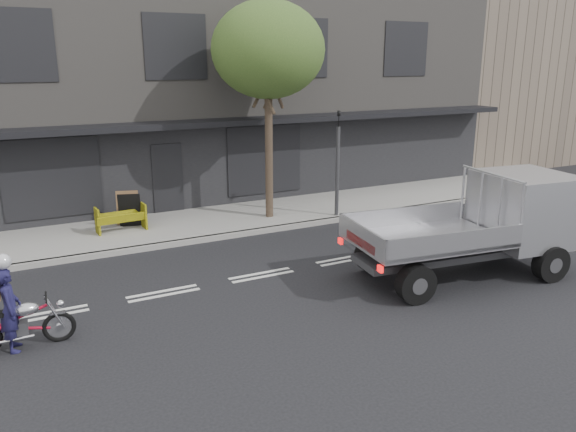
# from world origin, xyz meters

# --- Properties ---
(ground) EXTENTS (80.00, 80.00, 0.00)m
(ground) POSITION_xyz_m (0.00, 0.00, 0.00)
(ground) COLOR black
(ground) RESTS_ON ground
(sidewalk) EXTENTS (32.00, 3.20, 0.15)m
(sidewalk) POSITION_xyz_m (0.00, 4.70, 0.07)
(sidewalk) COLOR gray
(sidewalk) RESTS_ON ground
(kerb) EXTENTS (32.00, 0.20, 0.15)m
(kerb) POSITION_xyz_m (0.00, 3.10, 0.07)
(kerb) COLOR gray
(kerb) RESTS_ON ground
(building_main) EXTENTS (26.00, 10.00, 8.00)m
(building_main) POSITION_xyz_m (0.00, 11.30, 4.00)
(building_main) COLOR slate
(building_main) RESTS_ON ground
(building_neighbour) EXTENTS (14.00, 10.00, 10.00)m
(building_neighbour) POSITION_xyz_m (20.00, 11.30, 5.00)
(building_neighbour) COLOR brown
(building_neighbour) RESTS_ON ground
(street_tree) EXTENTS (3.40, 3.40, 6.74)m
(street_tree) POSITION_xyz_m (2.20, 4.20, 5.28)
(street_tree) COLOR #382B21
(street_tree) RESTS_ON ground
(traffic_light_pole) EXTENTS (0.12, 0.12, 3.50)m
(traffic_light_pole) POSITION_xyz_m (4.20, 3.35, 1.65)
(traffic_light_pole) COLOR #2D2D30
(traffic_light_pole) RESTS_ON ground
(motorcycle) EXTENTS (1.82, 0.53, 0.93)m
(motorcycle) POSITION_xyz_m (-5.28, -1.25, 0.48)
(motorcycle) COLOR black
(motorcycle) RESTS_ON ground
(rider) EXTENTS (0.40, 0.59, 1.55)m
(rider) POSITION_xyz_m (-5.43, -1.24, 0.78)
(rider) COLOR #19163E
(rider) RESTS_ON ground
(flatbed_ute) EXTENTS (5.63, 2.84, 2.50)m
(flatbed_ute) POSITION_xyz_m (5.45, -2.37, 1.43)
(flatbed_ute) COLOR black
(flatbed_ute) RESTS_ON ground
(construction_barrier) EXTENTS (1.47, 0.67, 0.80)m
(construction_barrier) POSITION_xyz_m (-2.36, 4.52, 0.55)
(construction_barrier) COLOR yellow
(construction_barrier) RESTS_ON sidewalk
(sandwich_board) EXTENTS (0.75, 0.61, 1.03)m
(sandwich_board) POSITION_xyz_m (-2.03, 5.05, 0.67)
(sandwich_board) COLOR black
(sandwich_board) RESTS_ON sidewalk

